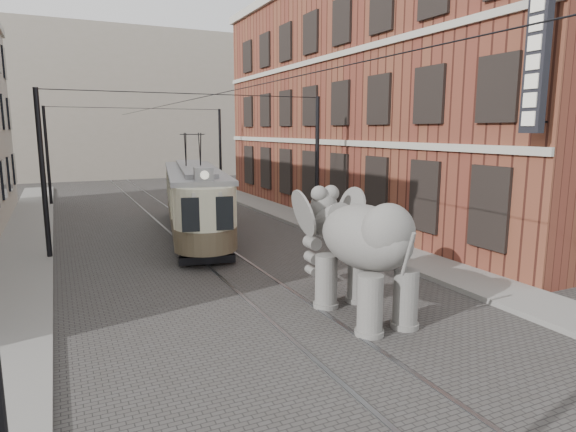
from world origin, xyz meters
TOP-DOWN VIEW (x-y plane):
  - ground at (0.00, 0.00)m, footprint 120.00×120.00m
  - tram_rails at (0.00, 0.00)m, footprint 1.54×80.00m
  - sidewalk_right at (6.00, 0.00)m, footprint 2.00×60.00m
  - sidewalk_left at (-6.50, 0.00)m, footprint 2.00×60.00m
  - brick_building at (11.00, 9.00)m, footprint 8.00×26.00m
  - distant_block at (0.00, 40.00)m, footprint 28.00×10.00m
  - catenary at (-0.20, 5.00)m, footprint 11.00×30.20m
  - tram at (0.27, 8.26)m, footprint 4.32×11.43m
  - elephant at (1.49, -3.26)m, footprint 2.83×5.10m

SIDE VIEW (x-z plane):
  - ground at x=0.00m, z-range 0.00..0.00m
  - tram_rails at x=0.00m, z-range 0.00..0.02m
  - sidewalk_right at x=6.00m, z-range 0.00..0.15m
  - sidewalk_left at x=-6.50m, z-range 0.00..0.15m
  - elephant at x=1.49m, z-range 0.00..3.12m
  - tram at x=0.27m, z-range 0.00..4.44m
  - catenary at x=-0.20m, z-range 0.00..6.00m
  - brick_building at x=11.00m, z-range 0.00..12.00m
  - distant_block at x=0.00m, z-range 0.00..14.00m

